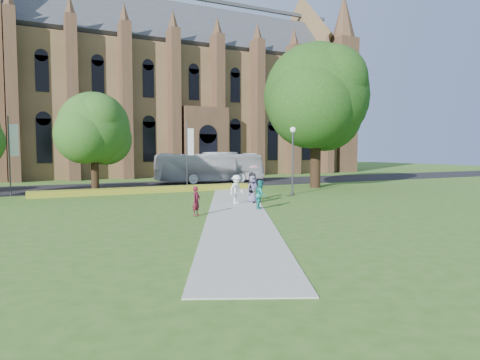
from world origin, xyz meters
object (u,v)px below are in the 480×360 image
streetlamp (293,152)px  tour_coach (210,167)px  pedestrian_0 (196,201)px  large_tree (316,96)px

streetlamp → tour_coach: (-0.94, 14.37, -1.66)m
streetlamp → pedestrian_0: bearing=-147.1°
streetlamp → large_tree: bearing=39.3°
streetlamp → pedestrian_0: streetlamp is taller
tour_coach → large_tree: bearing=-144.5°
tour_coach → pedestrian_0: bearing=158.1°
streetlamp → pedestrian_0: (-10.50, -6.79, -2.49)m
large_tree → tour_coach: bearing=123.1°
tour_coach → pedestrian_0: size_ratio=7.58×
large_tree → tour_coach: size_ratio=1.14×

